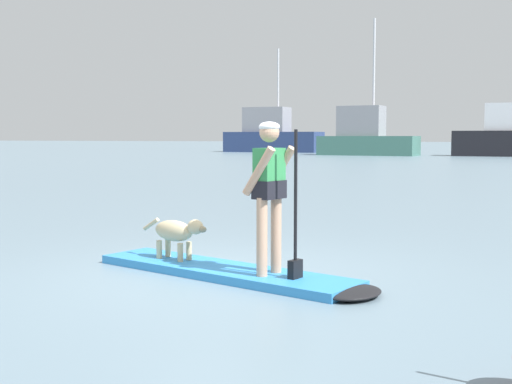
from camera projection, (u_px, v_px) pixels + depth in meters
name	position (u px, v px, depth m)	size (l,w,h in m)	color
ground_plane	(223.00, 275.00, 7.75)	(400.00, 400.00, 0.00)	slate
paddleboard	(238.00, 274.00, 7.61)	(3.77, 1.69, 0.10)	#338CD8
person_paddler	(270.00, 186.00, 7.24)	(0.66, 0.56, 1.68)	tan
dog	(177.00, 232.00, 8.17)	(1.05, 0.39, 0.52)	#CCB78C
moored_boat_far_port	(272.00, 135.00, 69.55)	(10.12, 3.69, 10.68)	navy
moored_boat_far_starboard	(366.00, 137.00, 57.46)	(8.62, 3.70, 11.65)	#3F7266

